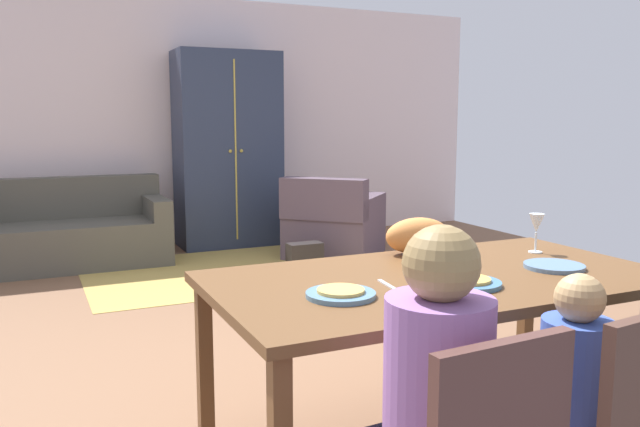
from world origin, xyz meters
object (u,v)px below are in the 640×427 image
Objects in this scene: plate_near_woman at (554,266)px; handbag at (305,257)px; cat at (418,236)px; couch at (60,234)px; plate_near_man at (341,295)px; plate_near_child at (468,283)px; dining_table at (440,291)px; wine_glass at (536,225)px; armoire at (228,150)px; armchair at (333,225)px; person_child at (564,424)px.

handbag is at bearing 85.18° from plate_near_woman.
couch is at bearing 114.64° from cat.
plate_near_man is 0.51m from plate_near_child.
handbag is at bearing 82.67° from cat.
wine_glass is at bearing 15.13° from dining_table.
plate_near_child is 0.77m from wine_glass.
plate_near_woman is (0.51, 0.08, 0.00)m from plate_near_child.
dining_table is at bearing -96.38° from armoire.
armoire is 6.56× the size of handbag.
plate_near_woman is 3.88m from armchair.
wine_glass is (1.17, 0.30, 0.12)m from plate_near_man.
plate_near_man is 1.02m from plate_near_woman.
wine_glass is at bearing -88.26° from armoire.
plate_near_child is 4.09m from armchair.
person_child is at bearing -92.64° from cat.
plate_near_woman is at bearing 1.13° from plate_near_man.
plate_near_woman is at bearing -48.72° from cat.
wine_glass is at bearing 28.40° from plate_near_child.
armoire is at bearing 90.44° from cat.
plate_near_woman is at bearing 48.87° from person_child.
armoire is (1.76, 0.35, 0.75)m from couch.
cat is at bearing 125.85° from plate_near_woman.
armoire is at bearing 126.44° from armchair.
dining_table is 0.73m from person_child.
armchair is (1.30, 3.68, -0.37)m from dining_table.
handbag is at bearing 87.69° from wine_glass.
dining_table is 9.94× the size of wine_glass.
wine_glass is 4.64m from couch.
handbag is (0.64, 2.82, -0.71)m from cat.
plate_near_woman is 0.78× the size of handbag.
plate_near_woman reaches higher than dining_table.
plate_near_child is 0.60m from cat.
plate_near_man is at bearing -111.25° from handbag.
couch reaches higher than plate_near_man.
armchair is (1.30, 3.86, -0.45)m from plate_near_child.
handbag is at bearing 76.93° from plate_near_child.
armoire reaches higher than plate_near_child.
armoire reaches higher than wine_glass.
person_child is 2.89× the size of cat.
dining_table is 0.72m from wine_glass.
plate_near_man reaches higher than handbag.
person_child reaches higher than handbag.
armoire is at bearing 84.39° from person_child.
armchair is at bearing 64.52° from plate_near_man.
cat is 1.00× the size of handbag.
wine_glass is 4.55m from armoire.
armchair is at bearing 71.37° from plate_near_child.
person_child is 0.47× the size of couch.
person_child is 4.55m from armchair.
armchair is at bearing -15.37° from couch.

